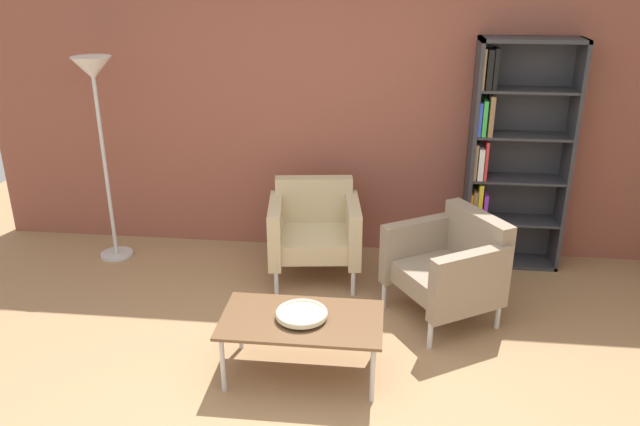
% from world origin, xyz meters
% --- Properties ---
extents(ground_plane, '(8.32, 8.32, 0.00)m').
position_xyz_m(ground_plane, '(0.00, 0.00, 0.00)').
color(ground_plane, '#9E7751').
extents(brick_back_panel, '(6.40, 0.12, 2.90)m').
position_xyz_m(brick_back_panel, '(0.00, 2.46, 1.45)').
color(brick_back_panel, brown).
rests_on(brick_back_panel, ground_plane).
extents(bookshelf_tall, '(0.80, 0.30, 1.90)m').
position_xyz_m(bookshelf_tall, '(1.36, 2.25, 0.93)').
color(bookshelf_tall, '#333338').
rests_on(bookshelf_tall, ground_plane).
extents(coffee_table_low, '(1.00, 0.56, 0.40)m').
position_xyz_m(coffee_table_low, '(-0.12, 0.46, 0.37)').
color(coffee_table_low, brown).
rests_on(coffee_table_low, ground_plane).
extents(decorative_bowl, '(0.32, 0.32, 0.05)m').
position_xyz_m(decorative_bowl, '(-0.12, 0.46, 0.43)').
color(decorative_bowl, beige).
rests_on(decorative_bowl, coffee_table_low).
extents(armchair_corner_red, '(0.79, 0.74, 0.78)m').
position_xyz_m(armchair_corner_red, '(-0.20, 1.82, 0.41)').
color(armchair_corner_red, '#C6B289').
rests_on(armchair_corner_red, ground_plane).
extents(armchair_by_bookshelf, '(0.92, 0.94, 0.78)m').
position_xyz_m(armchair_by_bookshelf, '(0.84, 1.27, 0.41)').
color(armchair_by_bookshelf, gray).
rests_on(armchair_by_bookshelf, ground_plane).
extents(floor_lamp_torchiere, '(0.32, 0.32, 1.74)m').
position_xyz_m(floor_lamp_torchiere, '(-2.00, 1.98, 1.45)').
color(floor_lamp_torchiere, silver).
rests_on(floor_lamp_torchiere, ground_plane).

